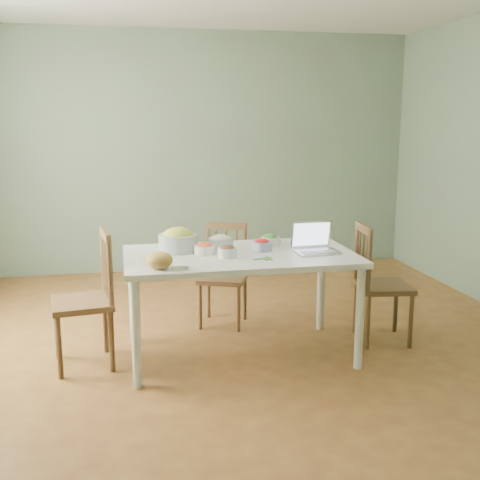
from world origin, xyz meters
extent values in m
cube|color=brown|center=(0.00, 0.00, 0.00)|extent=(5.00, 5.00, 0.00)
cube|color=#5B6657|center=(0.00, 2.50, 1.35)|extent=(5.00, 0.00, 2.70)
cube|color=#5B6657|center=(0.00, -2.50, 1.35)|extent=(5.00, 0.00, 2.70)
ellipsoid|color=#C29343|center=(-0.63, -0.49, 0.83)|extent=(0.23, 0.23, 0.11)
cube|color=white|center=(-0.51, -0.55, 0.79)|extent=(0.11, 0.04, 0.03)
cylinder|color=tan|center=(0.27, 0.19, 0.79)|extent=(0.24, 0.24, 0.02)
camera|label=1|loc=(-0.86, -4.23, 1.74)|focal=44.07mm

